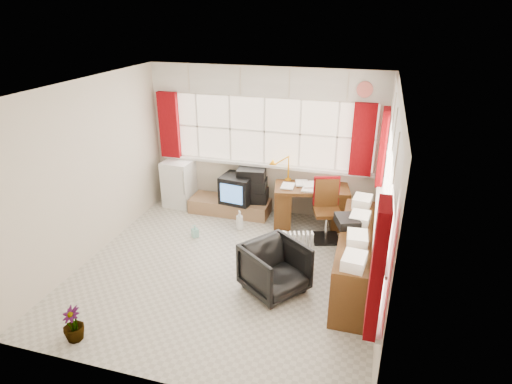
# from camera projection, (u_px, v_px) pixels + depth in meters

# --- Properties ---
(ground) EXTENTS (4.00, 4.00, 0.00)m
(ground) POSITION_uv_depth(u_px,v_px,m) (227.00, 270.00, 5.93)
(ground) COLOR beige
(ground) RESTS_ON ground
(room_walls) EXTENTS (4.00, 4.00, 4.00)m
(room_walls) POSITION_uv_depth(u_px,v_px,m) (224.00, 169.00, 5.33)
(room_walls) COLOR beige
(room_walls) RESTS_ON ground
(window_back) EXTENTS (3.70, 0.12, 3.60)m
(window_back) POSITION_uv_depth(u_px,v_px,m) (264.00, 161.00, 7.26)
(window_back) COLOR beige
(window_back) RESTS_ON room_walls
(window_right) EXTENTS (0.12, 3.70, 3.60)m
(window_right) POSITION_uv_depth(u_px,v_px,m) (380.00, 228.00, 5.06)
(window_right) COLOR beige
(window_right) RESTS_ON room_walls
(curtains) EXTENTS (3.83, 3.83, 1.15)m
(curtains) POSITION_uv_depth(u_px,v_px,m) (309.00, 156.00, 5.93)
(curtains) COLOR maroon
(curtains) RESTS_ON room_walls
(overhead_cabinets) EXTENTS (3.98, 3.98, 0.48)m
(overhead_cabinets) POSITION_uv_depth(u_px,v_px,m) (317.00, 98.00, 5.64)
(overhead_cabinets) COLOR silver
(overhead_cabinets) RESTS_ON room_walls
(desk) EXTENTS (1.28, 0.81, 0.72)m
(desk) POSITION_uv_depth(u_px,v_px,m) (311.00, 204.00, 7.00)
(desk) COLOR #593515
(desk) RESTS_ON ground
(desk_lamp) EXTENTS (0.15, 0.13, 0.43)m
(desk_lamp) POSITION_uv_depth(u_px,v_px,m) (289.00, 163.00, 7.04)
(desk_lamp) COLOR #F2A10A
(desk_lamp) RESTS_ON desk
(task_chair) EXTENTS (0.51, 0.53, 0.98)m
(task_chair) POSITION_uv_depth(u_px,v_px,m) (326.00, 207.00, 6.59)
(task_chair) COLOR black
(task_chair) RESTS_ON ground
(office_chair) EXTENTS (0.99, 0.99, 0.65)m
(office_chair) POSITION_uv_depth(u_px,v_px,m) (275.00, 269.00, 5.38)
(office_chair) COLOR black
(office_chair) RESTS_ON ground
(radiator) EXTENTS (0.42, 0.26, 0.59)m
(radiator) POSITION_uv_depth(u_px,v_px,m) (298.00, 255.00, 5.83)
(radiator) COLOR white
(radiator) RESTS_ON ground
(credenza) EXTENTS (0.50, 2.00, 0.85)m
(credenza) POSITION_uv_depth(u_px,v_px,m) (358.00, 257.00, 5.51)
(credenza) COLOR #593515
(credenza) RESTS_ON ground
(file_tray) EXTENTS (0.38, 0.42, 0.12)m
(file_tray) POSITION_uv_depth(u_px,v_px,m) (347.00, 221.00, 5.52)
(file_tray) COLOR black
(file_tray) RESTS_ON credenza
(tv_bench) EXTENTS (1.40, 0.50, 0.25)m
(tv_bench) POSITION_uv_depth(u_px,v_px,m) (230.00, 206.00, 7.53)
(tv_bench) COLOR #9D724E
(tv_bench) RESTS_ON ground
(crt_tv) EXTENTS (0.58, 0.55, 0.48)m
(crt_tv) POSITION_uv_depth(u_px,v_px,m) (238.00, 189.00, 7.31)
(crt_tv) COLOR black
(crt_tv) RESTS_ON tv_bench
(hifi_stack) EXTENTS (0.60, 0.42, 0.59)m
(hifi_stack) POSITION_uv_depth(u_px,v_px,m) (251.00, 186.00, 7.33)
(hifi_stack) COLOR black
(hifi_stack) RESTS_ON tv_bench
(mini_fridge) EXTENTS (0.52, 0.53, 0.84)m
(mini_fridge) POSITION_uv_depth(u_px,v_px,m) (180.00, 183.00, 7.73)
(mini_fridge) COLOR white
(mini_fridge) RESTS_ON ground
(spray_bottle_a) EXTENTS (0.17, 0.18, 0.33)m
(spray_bottle_a) POSITION_uv_depth(u_px,v_px,m) (240.00, 220.00, 6.94)
(spray_bottle_a) COLOR silver
(spray_bottle_a) RESTS_ON ground
(spray_bottle_b) EXTENTS (0.13, 0.13, 0.21)m
(spray_bottle_b) POSITION_uv_depth(u_px,v_px,m) (195.00, 231.00, 6.74)
(spray_bottle_b) COLOR #8ED4C3
(spray_bottle_b) RESTS_ON ground
(flower_vase) EXTENTS (0.29, 0.29, 0.41)m
(flower_vase) POSITION_uv_depth(u_px,v_px,m) (73.00, 324.00, 4.62)
(flower_vase) COLOR black
(flower_vase) RESTS_ON ground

